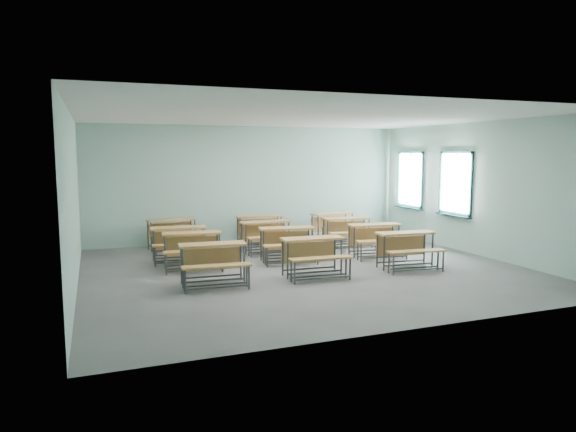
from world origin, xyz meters
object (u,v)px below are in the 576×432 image
object	(u,v)px
desk_unit_r0c2	(407,245)
desk_unit_r1c2	(376,235)
desk_unit_r1c0	(192,245)
desk_unit_r2c0	(179,238)
desk_unit_r3c2	(335,222)
desk_unit_r3c0	(173,229)
desk_unit_r2c1	(267,232)
desk_unit_r2c2	(348,228)
desk_unit_r0c1	(314,251)
desk_unit_r3c1	(260,225)
desk_unit_r0c0	(214,258)
desk_unit_r1c1	(288,239)

from	to	relation	value
desk_unit_r0c2	desk_unit_r1c2	bearing A→B (deg)	94.12
desk_unit_r1c0	desk_unit_r2c0	distance (m)	0.92
desk_unit_r3c2	desk_unit_r3c0	bearing A→B (deg)	169.86
desk_unit_r2c1	desk_unit_r1c2	bearing A→B (deg)	-34.29
desk_unit_r2c0	desk_unit_r2c2	bearing A→B (deg)	5.47
desk_unit_r0c1	desk_unit_r2c1	bearing A→B (deg)	94.69
desk_unit_r1c0	desk_unit_r3c1	distance (m)	3.27
desk_unit_r0c0	desk_unit_r1c2	bearing A→B (deg)	21.09
desk_unit_r0c0	desk_unit_r3c2	world-z (taller)	same
desk_unit_r0c0	desk_unit_r1c0	size ratio (longest dim) A/B	0.99
desk_unit_r0c1	desk_unit_r3c1	world-z (taller)	same
desk_unit_r3c1	desk_unit_r3c2	size ratio (longest dim) A/B	0.97
desk_unit_r0c0	desk_unit_r3c2	bearing A→B (deg)	45.10
desk_unit_r0c2	desk_unit_r3c2	world-z (taller)	same
desk_unit_r0c2	desk_unit_r1c0	size ratio (longest dim) A/B	1.00
desk_unit_r0c0	desk_unit_r3c2	size ratio (longest dim) A/B	0.97
desk_unit_r3c0	desk_unit_r2c2	bearing A→B (deg)	-24.98
desk_unit_r2c2	desk_unit_r2c1	bearing A→B (deg)	-175.83
desk_unit_r0c2	desk_unit_r2c2	world-z (taller)	same
desk_unit_r2c2	desk_unit_r3c0	xyz separation A→B (m)	(-4.31, 1.34, 0.00)
desk_unit_r3c0	desk_unit_r3c1	size ratio (longest dim) A/B	1.04
desk_unit_r2c2	desk_unit_r3c2	bearing A→B (deg)	89.16
desk_unit_r0c0	desk_unit_r1c1	distance (m)	2.51
desk_unit_r1c2	desk_unit_r2c2	distance (m)	1.32
desk_unit_r1c1	desk_unit_r3c2	size ratio (longest dim) A/B	1.00
desk_unit_r1c2	desk_unit_r2c0	xyz separation A→B (m)	(-4.45, 1.16, 0.00)
desk_unit_r1c2	desk_unit_r2c1	bearing A→B (deg)	154.07
desk_unit_r1c0	desk_unit_r1c2	bearing A→B (deg)	2.04
desk_unit_r0c2	desk_unit_r3c2	bearing A→B (deg)	93.47
desk_unit_r0c2	desk_unit_r3c0	world-z (taller)	same
desk_unit_r3c0	desk_unit_r1c0	bearing A→B (deg)	-96.29
desk_unit_r2c1	desk_unit_r2c2	world-z (taller)	same
desk_unit_r0c2	desk_unit_r3c0	bearing A→B (deg)	142.61
desk_unit_r1c2	desk_unit_r2c1	world-z (taller)	same
desk_unit_r1c0	desk_unit_r1c2	size ratio (longest dim) A/B	0.99
desk_unit_r0c2	desk_unit_r1c1	world-z (taller)	same
desk_unit_r1c2	desk_unit_r1c1	bearing A→B (deg)	-179.28
desk_unit_r0c2	desk_unit_r3c2	distance (m)	3.79
desk_unit_r1c1	desk_unit_r2c2	size ratio (longest dim) A/B	1.00
desk_unit_r1c1	desk_unit_r1c2	xyz separation A→B (m)	(2.16, -0.22, 0.00)
desk_unit_r0c0	desk_unit_r0c1	distance (m)	2.02
desk_unit_r0c1	desk_unit_r2c1	xyz separation A→B (m)	(-0.08, 2.73, 0.00)
desk_unit_r3c2	desk_unit_r1c1	bearing A→B (deg)	-142.75
desk_unit_r0c1	desk_unit_r3c0	bearing A→B (deg)	122.12
desk_unit_r1c1	desk_unit_r0c1	bearing A→B (deg)	-83.07
desk_unit_r1c0	desk_unit_r3c1	bearing A→B (deg)	51.50
desk_unit_r0c0	desk_unit_r0c1	xyz separation A→B (m)	(2.02, -0.04, 0.00)
desk_unit_r0c2	desk_unit_r2c0	world-z (taller)	same
desk_unit_r0c0	desk_unit_r3c0	world-z (taller)	same
desk_unit_r1c0	desk_unit_r3c0	size ratio (longest dim) A/B	0.98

